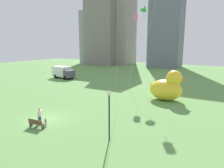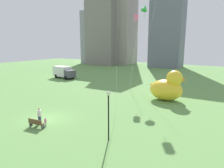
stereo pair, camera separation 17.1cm
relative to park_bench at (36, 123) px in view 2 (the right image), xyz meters
The scene contains 10 objects.
ground_plane 2.38m from the park_bench, 113.95° to the left, with size 140.00×140.00×0.00m, color #63954C.
park_bench is the anchor object (origin of this frame).
person_adult 1.15m from the park_bench, 120.90° to the left, with size 0.42×0.42×1.71m.
person_child 0.90m from the park_bench, 51.43° to the left, with size 0.22×0.22×0.90m.
giant_inflatable_duck 18.71m from the park_bench, 63.76° to the left, with size 5.47×3.51×4.54m.
lamppost 8.20m from the park_bench, 10.78° to the left, with size 0.37×0.37×4.40m.
box_truck 29.92m from the park_bench, 129.13° to the left, with size 6.42×3.18×2.85m.
city_skyline 62.30m from the park_bench, 100.37° to the left, with size 81.80×14.83×35.43m.
kite_green 26.95m from the park_bench, 85.76° to the left, with size 2.33×3.44×15.25m.
kite_pink 24.82m from the park_bench, 88.10° to the left, with size 1.78×1.85×13.40m.
Camera 2 is at (17.31, -14.49, 8.24)m, focal length 32.53 mm.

